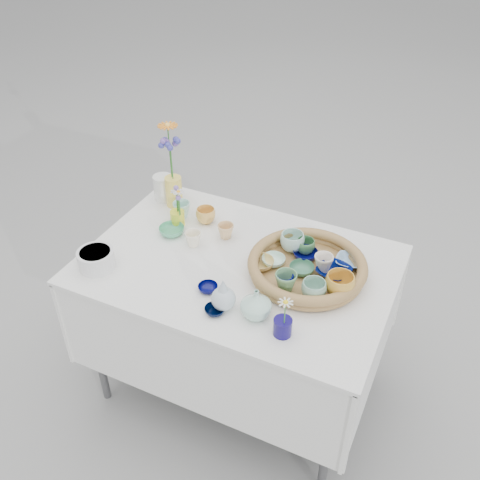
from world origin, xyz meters
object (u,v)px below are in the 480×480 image
at_px(display_table, 238,383).
at_px(tall_vase_yellow, 174,191).
at_px(bud_vase_seafoam, 256,304).
at_px(wicker_tray, 307,267).

bearing_deg(display_table, tall_vase_yellow, 149.50).
height_order(display_table, tall_vase_yellow, tall_vase_yellow).
bearing_deg(bud_vase_seafoam, wicker_tray, 73.34).
xyz_separation_m(wicker_tray, tall_vase_yellow, (-0.74, 0.22, 0.04)).
relative_size(display_table, tall_vase_yellow, 8.53).
height_order(display_table, wicker_tray, wicker_tray).
bearing_deg(wicker_tray, display_table, -169.88).
bearing_deg(display_table, wicker_tray, 10.12).
bearing_deg(bud_vase_seafoam, display_table, 127.62).
bearing_deg(tall_vase_yellow, display_table, -30.50).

